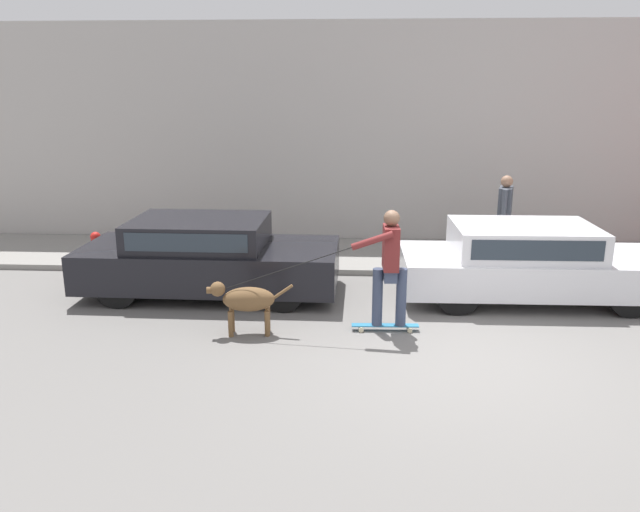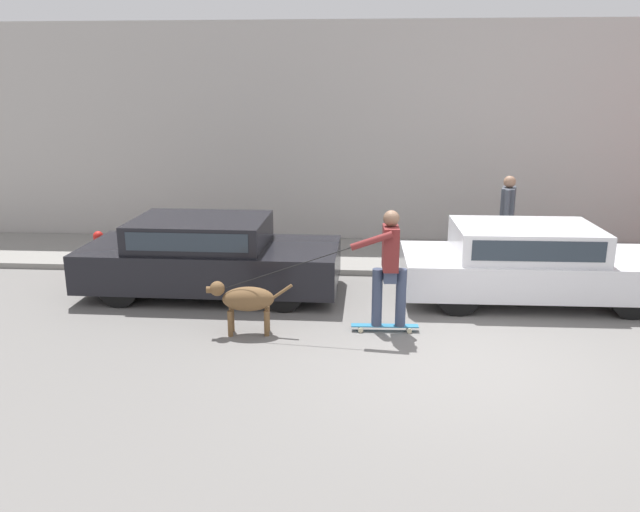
{
  "view_description": "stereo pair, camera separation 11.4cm",
  "coord_description": "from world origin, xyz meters",
  "px_view_note": "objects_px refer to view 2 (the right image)",
  "views": [
    {
      "loc": [
        -1.28,
        -7.24,
        3.28
      ],
      "look_at": [
        -1.78,
        1.3,
        0.95
      ],
      "focal_mm": 35.0,
      "sensor_mm": 36.0,
      "label": 1
    },
    {
      "loc": [
        -1.17,
        -7.23,
        3.28
      ],
      "look_at": [
        -1.78,
        1.3,
        0.95
      ],
      "focal_mm": 35.0,
      "sensor_mm": 36.0,
      "label": 2
    }
  ],
  "objects_px": {
    "skateboarder": "(389,263)",
    "pedestrian_with_bag": "(507,215)",
    "parked_car_0": "(209,257)",
    "dog": "(245,300)",
    "parked_car_1": "(531,264)",
    "fire_hydrant": "(100,252)"
  },
  "relations": [
    {
      "from": "dog",
      "to": "fire_hydrant",
      "type": "bearing_deg",
      "value": -44.83
    },
    {
      "from": "dog",
      "to": "parked_car_0",
      "type": "bearing_deg",
      "value": -67.26
    },
    {
      "from": "pedestrian_with_bag",
      "to": "parked_car_1",
      "type": "bearing_deg",
      "value": -74.0
    },
    {
      "from": "parked_car_0",
      "to": "skateboarder",
      "type": "relative_size",
      "value": 1.5
    },
    {
      "from": "skateboarder",
      "to": "pedestrian_with_bag",
      "type": "height_order",
      "value": "pedestrian_with_bag"
    },
    {
      "from": "parked_car_0",
      "to": "dog",
      "type": "xyz_separation_m",
      "value": [
        0.91,
        -1.69,
        -0.12
      ]
    },
    {
      "from": "parked_car_1",
      "to": "dog",
      "type": "relative_size",
      "value": 3.5
    },
    {
      "from": "parked_car_1",
      "to": "pedestrian_with_bag",
      "type": "bearing_deg",
      "value": 88.53
    },
    {
      "from": "dog",
      "to": "skateboarder",
      "type": "distance_m",
      "value": 2.0
    },
    {
      "from": "parked_car_1",
      "to": "skateboarder",
      "type": "height_order",
      "value": "skateboarder"
    },
    {
      "from": "pedestrian_with_bag",
      "to": "dog",
      "type": "bearing_deg",
      "value": -122.45
    },
    {
      "from": "dog",
      "to": "skateboarder",
      "type": "relative_size",
      "value": 0.42
    },
    {
      "from": "dog",
      "to": "fire_hydrant",
      "type": "height_order",
      "value": "fire_hydrant"
    },
    {
      "from": "parked_car_0",
      "to": "skateboarder",
      "type": "height_order",
      "value": "skateboarder"
    },
    {
      "from": "dog",
      "to": "pedestrian_with_bag",
      "type": "distance_m",
      "value": 5.6
    },
    {
      "from": "dog",
      "to": "skateboarder",
      "type": "bearing_deg",
      "value": -178.74
    },
    {
      "from": "parked_car_0",
      "to": "skateboarder",
      "type": "distance_m",
      "value": 3.21
    },
    {
      "from": "parked_car_0",
      "to": "pedestrian_with_bag",
      "type": "bearing_deg",
      "value": 21.43
    },
    {
      "from": "parked_car_1",
      "to": "dog",
      "type": "xyz_separation_m",
      "value": [
        -4.2,
        -1.69,
        -0.11
      ]
    },
    {
      "from": "skateboarder",
      "to": "pedestrian_with_bag",
      "type": "bearing_deg",
      "value": -125.95
    },
    {
      "from": "parked_car_1",
      "to": "fire_hydrant",
      "type": "xyz_separation_m",
      "value": [
        -7.32,
        0.87,
        -0.18
      ]
    },
    {
      "from": "parked_car_0",
      "to": "skateboarder",
      "type": "xyz_separation_m",
      "value": [
        2.84,
        -1.46,
        0.36
      ]
    }
  ]
}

